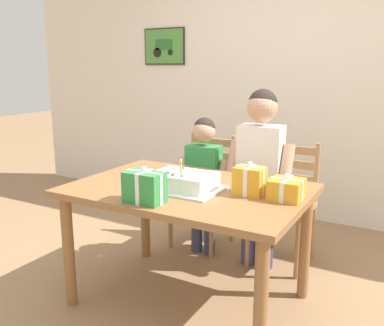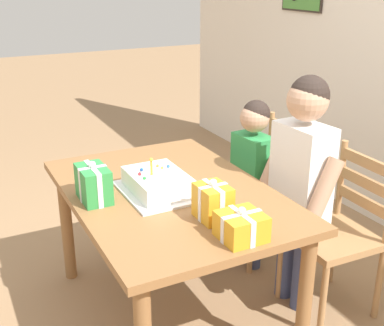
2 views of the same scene
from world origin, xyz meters
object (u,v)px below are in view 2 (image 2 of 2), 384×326
Objects in this scene: gift_box_red_large at (241,226)px; chair_left at (266,188)px; child_older at (301,172)px; birthday_cake at (158,184)px; chair_right at (339,233)px; gift_box_corner_small at (94,184)px; child_younger at (252,169)px; dining_table at (169,208)px; gift_box_beside_cake at (213,202)px.

chair_left is at bearing 139.32° from gift_box_red_large.
gift_box_red_large is 0.73m from child_older.
birthday_cake is 0.48× the size of chair_right.
gift_box_corner_small is 0.24× the size of chair_right.
child_younger is (-0.46, 0.00, -0.14)m from child_older.
chair_left is 1.00× the size of chair_right.
chair_right is (0.68, -0.00, 0.00)m from chair_left.
child_younger is (-0.26, 0.68, 0.00)m from dining_table.
gift_box_corner_small is at bearing -101.03° from birthday_cake.
gift_box_corner_small reaches higher than birthday_cake.
child_older reaches higher than birthday_cake.
birthday_cake is at bearing -70.92° from child_younger.
dining_table is at bearing -69.38° from child_younger.
gift_box_red_large is 0.85× the size of gift_box_corner_small.
gift_box_red_large is at bearing -40.68° from chair_left.
dining_table is 1.54× the size of chair_left.
chair_right is at bearing 52.32° from child_older.
birthday_cake is at bearing -89.62° from dining_table.
child_older is at bearing -127.68° from chair_right.
chair_right is (-0.24, 0.80, -0.35)m from gift_box_red_large.
gift_box_corner_small is 0.20× the size of child_younger.
child_younger reaches higher than birthday_cake.
gift_box_corner_small reaches higher than chair_right.
child_older is at bearing -0.06° from child_younger.
child_younger is at bearing 179.94° from child_older.
chair_right is at bearing 68.20° from dining_table.
dining_table is at bearing -173.29° from gift_box_beside_cake.
chair_left is at bearing 111.67° from dining_table.
child_younger reaches higher than chair_left.
gift_box_beside_cake is at bearing 15.66° from birthday_cake.
chair_right is at bearing -0.00° from chair_left.
gift_box_corner_small is 1.32m from chair_left.
chair_left and chair_right have the same top height.
gift_box_beside_cake is at bearing -74.94° from child_older.
dining_table is 0.94m from chair_left.
dining_table is 0.72m from child_older.
dining_table is at bearing -174.11° from gift_box_red_large.
chair_left is 0.68m from chair_right.
chair_left is (-0.34, 0.92, -0.34)m from birthday_cake.
birthday_cake reaches higher than chair_left.
gift_box_red_large is 0.95× the size of gift_box_beside_cake.
dining_table is at bearing -106.78° from child_older.
child_older reaches higher than gift_box_corner_small.
dining_table is 6.48× the size of gift_box_corner_small.
child_older is at bearing 105.06° from gift_box_beside_cake.
gift_box_red_large is at bearing 4.42° from gift_box_beside_cake.
child_younger is at bearing 109.08° from birthday_cake.
gift_box_red_large is at bearing 33.72° from gift_box_corner_small.
chair_right is at bearing 16.64° from child_younger.
gift_box_corner_small is 1.35m from chair_right.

